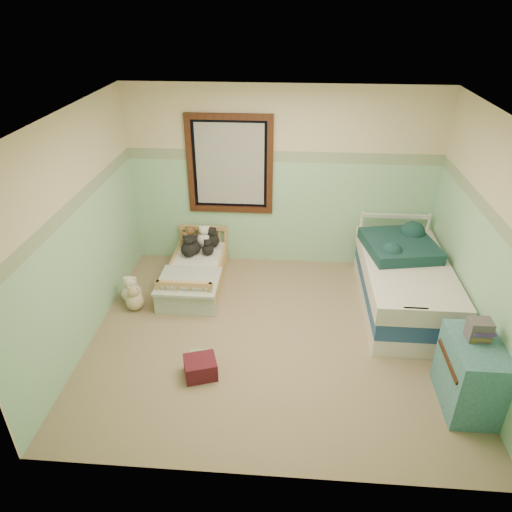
# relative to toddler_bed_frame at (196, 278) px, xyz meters

# --- Properties ---
(floor) EXTENTS (4.20, 3.60, 0.02)m
(floor) POSITION_rel_toddler_bed_frame_xyz_m (1.11, -1.05, -0.10)
(floor) COLOR gray
(floor) RESTS_ON ground
(ceiling) EXTENTS (4.20, 3.60, 0.02)m
(ceiling) POSITION_rel_toddler_bed_frame_xyz_m (1.11, -1.05, 2.42)
(ceiling) COLOR silver
(ceiling) RESTS_ON wall_back
(wall_back) EXTENTS (4.20, 0.04, 2.50)m
(wall_back) POSITION_rel_toddler_bed_frame_xyz_m (1.11, 0.75, 1.16)
(wall_back) COLOR beige
(wall_back) RESTS_ON floor
(wall_front) EXTENTS (4.20, 0.04, 2.50)m
(wall_front) POSITION_rel_toddler_bed_frame_xyz_m (1.11, -2.85, 1.16)
(wall_front) COLOR beige
(wall_front) RESTS_ON floor
(wall_left) EXTENTS (0.04, 3.60, 2.50)m
(wall_left) POSITION_rel_toddler_bed_frame_xyz_m (-0.99, -1.05, 1.16)
(wall_left) COLOR beige
(wall_left) RESTS_ON floor
(wall_right) EXTENTS (0.04, 3.60, 2.50)m
(wall_right) POSITION_rel_toddler_bed_frame_xyz_m (3.21, -1.05, 1.16)
(wall_right) COLOR beige
(wall_right) RESTS_ON floor
(wainscot_mint) EXTENTS (4.20, 0.01, 1.50)m
(wainscot_mint) POSITION_rel_toddler_bed_frame_xyz_m (1.11, 0.74, 0.66)
(wainscot_mint) COLOR #96C09C
(wainscot_mint) RESTS_ON floor
(border_strip) EXTENTS (4.20, 0.01, 0.15)m
(border_strip) POSITION_rel_toddler_bed_frame_xyz_m (1.11, 0.74, 1.49)
(border_strip) COLOR #486C4F
(border_strip) RESTS_ON wall_back
(window_frame) EXTENTS (1.16, 0.06, 1.36)m
(window_frame) POSITION_rel_toddler_bed_frame_xyz_m (0.41, 0.71, 1.36)
(window_frame) COLOR black
(window_frame) RESTS_ON wall_back
(window_blinds) EXTENTS (0.92, 0.01, 1.12)m
(window_blinds) POSITION_rel_toddler_bed_frame_xyz_m (0.41, 0.72, 1.36)
(window_blinds) COLOR #B8B7B1
(window_blinds) RESTS_ON window_frame
(toddler_bed_frame) EXTENTS (0.70, 1.40, 0.18)m
(toddler_bed_frame) POSITION_rel_toddler_bed_frame_xyz_m (0.00, 0.00, 0.00)
(toddler_bed_frame) COLOR #AD7B4F
(toddler_bed_frame) RESTS_ON floor
(toddler_mattress) EXTENTS (0.64, 1.34, 0.12)m
(toddler_mattress) POSITION_rel_toddler_bed_frame_xyz_m (0.00, 0.00, 0.15)
(toddler_mattress) COLOR silver
(toddler_mattress) RESTS_ON toddler_bed_frame
(patchwork_quilt) EXTENTS (0.76, 0.70, 0.03)m
(patchwork_quilt) POSITION_rel_toddler_bed_frame_xyz_m (0.00, -0.44, 0.22)
(patchwork_quilt) COLOR #74A0D1
(patchwork_quilt) RESTS_ON toddler_mattress
(plush_bed_brown) EXTENTS (0.22, 0.22, 0.22)m
(plush_bed_brown) POSITION_rel_toddler_bed_frame_xyz_m (-0.15, 0.50, 0.32)
(plush_bed_brown) COLOR brown
(plush_bed_brown) RESTS_ON toddler_mattress
(plush_bed_white) EXTENTS (0.23, 0.23, 0.23)m
(plush_bed_white) POSITION_rel_toddler_bed_frame_xyz_m (0.05, 0.50, 0.32)
(plush_bed_white) COLOR white
(plush_bed_white) RESTS_ON toddler_mattress
(plush_bed_tan) EXTENTS (0.17, 0.17, 0.17)m
(plush_bed_tan) POSITION_rel_toddler_bed_frame_xyz_m (-0.10, 0.28, 0.29)
(plush_bed_tan) COLOR beige
(plush_bed_tan) RESTS_ON toddler_mattress
(plush_bed_dark) EXTENTS (0.16, 0.16, 0.16)m
(plush_bed_dark) POSITION_rel_toddler_bed_frame_xyz_m (0.13, 0.28, 0.29)
(plush_bed_dark) COLOR black
(plush_bed_dark) RESTS_ON toddler_mattress
(plush_floor_cream) EXTENTS (0.25, 0.25, 0.25)m
(plush_floor_cream) POSITION_rel_toddler_bed_frame_xyz_m (-0.74, -0.48, 0.04)
(plush_floor_cream) COLOR #EDE1C5
(plush_floor_cream) RESTS_ON floor
(plush_floor_tan) EXTENTS (0.23, 0.23, 0.23)m
(plush_floor_tan) POSITION_rel_toddler_bed_frame_xyz_m (-0.65, -0.64, 0.02)
(plush_floor_tan) COLOR beige
(plush_floor_tan) RESTS_ON floor
(twin_bed_frame) EXTENTS (0.95, 1.90, 0.22)m
(twin_bed_frame) POSITION_rel_toddler_bed_frame_xyz_m (2.66, -0.37, 0.02)
(twin_bed_frame) COLOR white
(twin_bed_frame) RESTS_ON floor
(twin_boxspring) EXTENTS (0.95, 1.90, 0.22)m
(twin_boxspring) POSITION_rel_toddler_bed_frame_xyz_m (2.66, -0.37, 0.24)
(twin_boxspring) COLOR navy
(twin_boxspring) RESTS_ON twin_bed_frame
(twin_mattress) EXTENTS (0.99, 1.94, 0.22)m
(twin_mattress) POSITION_rel_toddler_bed_frame_xyz_m (2.66, -0.37, 0.46)
(twin_mattress) COLOR silver
(twin_mattress) RESTS_ON twin_boxspring
(teal_blanket) EXTENTS (0.95, 0.99, 0.14)m
(teal_blanket) POSITION_rel_toddler_bed_frame_xyz_m (2.61, -0.07, 0.64)
(teal_blanket) COLOR #15333A
(teal_blanket) RESTS_ON twin_mattress
(dresser) EXTENTS (0.45, 0.72, 0.72)m
(dresser) POSITION_rel_toddler_bed_frame_xyz_m (2.97, -1.91, 0.27)
(dresser) COLOR #33636F
(dresser) RESTS_ON floor
(book_stack) EXTENTS (0.20, 0.16, 0.20)m
(book_stack) POSITION_rel_toddler_bed_frame_xyz_m (2.97, -1.83, 0.73)
(book_stack) COLOR brown
(book_stack) RESTS_ON dresser
(red_pillow) EXTENTS (0.39, 0.37, 0.20)m
(red_pillow) POSITION_rel_toddler_bed_frame_xyz_m (0.37, -1.73, 0.01)
(red_pillow) COLOR maroon
(red_pillow) RESTS_ON floor
(floor_book) EXTENTS (0.24, 0.19, 0.02)m
(floor_book) POSITION_rel_toddler_bed_frame_xyz_m (0.31, -1.44, -0.08)
(floor_book) COLOR yellow
(floor_book) RESTS_ON floor
(extra_plush_0) EXTENTS (0.20, 0.20, 0.20)m
(extra_plush_0) POSITION_rel_toddler_bed_frame_xyz_m (-0.07, 0.29, 0.31)
(extra_plush_0) COLOR black
(extra_plush_0) RESTS_ON toddler_mattress
(extra_plush_1) EXTENTS (0.22, 0.22, 0.22)m
(extra_plush_1) POSITION_rel_toddler_bed_frame_xyz_m (-0.12, 0.22, 0.32)
(extra_plush_1) COLOR black
(extra_plush_1) RESTS_ON toddler_mattress
(extra_plush_2) EXTENTS (0.21, 0.21, 0.21)m
(extra_plush_2) POSITION_rel_toddler_bed_frame_xyz_m (0.15, 0.51, 0.31)
(extra_plush_2) COLOR black
(extra_plush_2) RESTS_ON toddler_mattress
(extra_plush_3) EXTENTS (0.19, 0.19, 0.19)m
(extra_plush_3) POSITION_rel_toddler_bed_frame_xyz_m (0.14, 0.52, 0.30)
(extra_plush_3) COLOR white
(extra_plush_3) RESTS_ON toddler_mattress
(extra_plush_4) EXTENTS (0.17, 0.17, 0.17)m
(extra_plush_4) POSITION_rel_toddler_bed_frame_xyz_m (0.03, 0.51, 0.29)
(extra_plush_4) COLOR brown
(extra_plush_4) RESTS_ON toddler_mattress
(extra_plush_5) EXTENTS (0.17, 0.17, 0.17)m
(extra_plush_5) POSITION_rel_toddler_bed_frame_xyz_m (-0.21, 0.46, 0.29)
(extra_plush_5) COLOR brown
(extra_plush_5) RESTS_ON toddler_mattress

